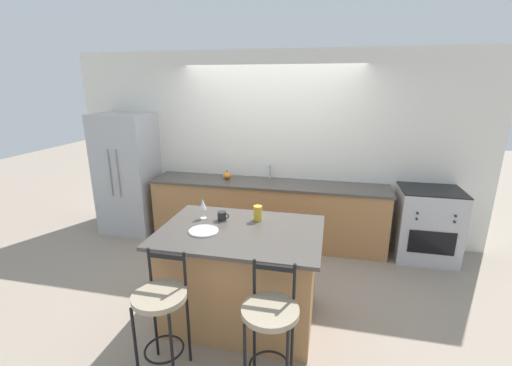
% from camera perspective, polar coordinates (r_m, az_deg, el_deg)
% --- Properties ---
extents(ground_plane, '(18.00, 18.00, 0.00)m').
position_cam_1_polar(ground_plane, '(4.85, 0.98, -11.33)').
color(ground_plane, gray).
extents(wall_back, '(6.00, 0.07, 2.70)m').
position_cam_1_polar(wall_back, '(5.03, 2.60, 5.98)').
color(wall_back, silver).
rests_on(wall_back, ground_plane).
extents(back_counter, '(3.35, 0.64, 0.91)m').
position_cam_1_polar(back_counter, '(4.99, 1.85, -4.82)').
color(back_counter, '#A87547').
rests_on(back_counter, ground_plane).
extents(sink_faucet, '(0.02, 0.13, 0.22)m').
position_cam_1_polar(sink_faucet, '(4.99, 2.32, 2.27)').
color(sink_faucet, '#ADAFB5').
rests_on(sink_faucet, back_counter).
extents(kitchen_island, '(1.51, 1.06, 0.95)m').
position_cam_1_polar(kitchen_island, '(3.42, -2.51, -15.00)').
color(kitchen_island, '#A87547').
rests_on(kitchen_island, ground_plane).
extents(refrigerator, '(0.81, 0.69, 1.83)m').
position_cam_1_polar(refrigerator, '(5.61, -20.53, 1.47)').
color(refrigerator, '#ADAFB5').
rests_on(refrigerator, ground_plane).
extents(oven_range, '(0.75, 0.64, 0.95)m').
position_cam_1_polar(oven_range, '(5.04, 26.57, -6.12)').
color(oven_range, '#B7B7BC').
rests_on(oven_range, ground_plane).
extents(bar_stool_near, '(0.42, 0.42, 1.01)m').
position_cam_1_polar(bar_stool_near, '(2.89, -15.55, -19.50)').
color(bar_stool_near, black).
rests_on(bar_stool_near, ground_plane).
extents(bar_stool_far, '(0.42, 0.42, 1.01)m').
position_cam_1_polar(bar_stool_far, '(2.66, 2.37, -22.42)').
color(bar_stool_far, black).
rests_on(bar_stool_far, ground_plane).
extents(dinner_plate, '(0.27, 0.27, 0.02)m').
position_cam_1_polar(dinner_plate, '(3.20, -8.73, -7.87)').
color(dinner_plate, white).
rests_on(dinner_plate, kitchen_island).
extents(wine_glass, '(0.07, 0.07, 0.20)m').
position_cam_1_polar(wine_glass, '(3.46, -8.84, -3.59)').
color(wine_glass, white).
rests_on(wine_glass, kitchen_island).
extents(coffee_mug, '(0.12, 0.09, 0.09)m').
position_cam_1_polar(coffee_mug, '(3.42, -5.67, -5.47)').
color(coffee_mug, '#232326').
rests_on(coffee_mug, kitchen_island).
extents(tumbler_cup, '(0.08, 0.08, 0.15)m').
position_cam_1_polar(tumbler_cup, '(3.39, 0.30, -5.03)').
color(tumbler_cup, gold).
rests_on(tumbler_cup, kitchen_island).
extents(pumpkin_decoration, '(0.12, 0.12, 0.12)m').
position_cam_1_polar(pumpkin_decoration, '(5.02, -4.86, 1.27)').
color(pumpkin_decoration, orange).
rests_on(pumpkin_decoration, back_counter).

